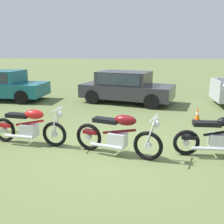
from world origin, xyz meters
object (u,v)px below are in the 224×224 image
Objects in this scene: traffic_cone at (198,115)px; car_charcoal at (126,85)px; motorcycle_red at (29,127)px; motorcycle_maroon at (118,135)px; motorcycle_black at (219,136)px.

car_charcoal is at bearing 131.37° from traffic_cone.
motorcycle_red reaches higher than traffic_cone.
motorcycle_red is 1.01× the size of motorcycle_maroon.
motorcycle_red and motorcycle_maroon have the same top height.
motorcycle_maroon is 0.46× the size of car_charcoal.
car_charcoal is at bearing 112.57° from motorcycle_black.
motorcycle_black is (4.64, -0.40, 0.00)m from motorcycle_red.
motorcycle_maroon is at bearing -2.93° from motorcycle_red.
motorcycle_maroon is at bearing -129.78° from traffic_cone.
motorcycle_maroon is at bearing -72.53° from car_charcoal.
motorcycle_black is 4.11× the size of traffic_cone.
car_charcoal is (-2.30, 5.87, 0.31)m from motorcycle_black.
motorcycle_maroon is at bearing -176.08° from motorcycle_black.
motorcycle_black is at bearing -51.03° from car_charcoal.
motorcycle_black is (2.31, 0.11, -0.01)m from motorcycle_maroon.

